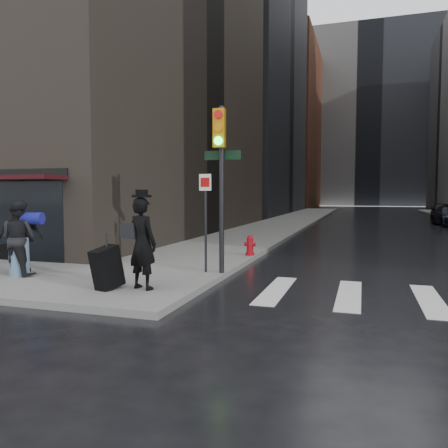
% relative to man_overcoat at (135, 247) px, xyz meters
% --- Properties ---
extents(ground, '(140.00, 140.00, 0.00)m').
position_rel_man_overcoat_xyz_m(ground, '(-0.73, 0.48, -1.06)').
color(ground, black).
rests_on(ground, ground).
extents(sidewalk_left, '(4.00, 50.00, 0.15)m').
position_rel_man_overcoat_xyz_m(sidewalk_left, '(-0.73, 27.48, -0.99)').
color(sidewalk_left, slate).
rests_on(sidewalk_left, ground).
extents(bldg_left_mid, '(22.00, 24.00, 34.00)m').
position_rel_man_overcoat_xyz_m(bldg_left_mid, '(-13.73, 38.48, 15.94)').
color(bldg_left_mid, slate).
rests_on(bldg_left_mid, ground).
extents(bldg_left_far, '(22.00, 20.00, 26.00)m').
position_rel_man_overcoat_xyz_m(bldg_left_far, '(-13.73, 62.48, 11.94)').
color(bldg_left_far, brown).
rests_on(bldg_left_far, ground).
extents(bldg_distant, '(40.00, 12.00, 32.00)m').
position_rel_man_overcoat_xyz_m(bldg_distant, '(5.27, 78.48, 14.94)').
color(bldg_distant, slate).
rests_on(bldg_distant, ground).
extents(man_overcoat, '(1.37, 1.02, 2.17)m').
position_rel_man_overcoat_xyz_m(man_overcoat, '(0.00, 0.00, 0.00)').
color(man_overcoat, black).
rests_on(man_overcoat, ground).
extents(man_jeans, '(1.33, 0.71, 1.87)m').
position_rel_man_overcoat_xyz_m(man_jeans, '(-3.53, 0.51, 0.02)').
color(man_jeans, black).
rests_on(man_jeans, ground).
extents(man_greycoat, '(1.15, 0.87, 1.82)m').
position_rel_man_overcoat_xyz_m(man_greycoat, '(-3.69, 0.76, 0.00)').
color(man_greycoat, black).
rests_on(man_greycoat, ground).
extents(traffic_light, '(1.06, 0.50, 4.24)m').
position_rel_man_overcoat_xyz_m(traffic_light, '(1.14, 2.28, 1.82)').
color(traffic_light, black).
rests_on(traffic_light, ground).
extents(fire_hydrant, '(0.37, 0.29, 0.67)m').
position_rel_man_overcoat_xyz_m(fire_hydrant, '(1.07, 5.74, -0.61)').
color(fire_hydrant, '#9F0913').
rests_on(fire_hydrant, ground).
extents(parked_car_4, '(2.17, 4.53, 1.49)m').
position_rel_man_overcoat_xyz_m(parked_car_4, '(10.75, 30.36, -0.31)').
color(parked_car_4, black).
rests_on(parked_car_4, ground).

